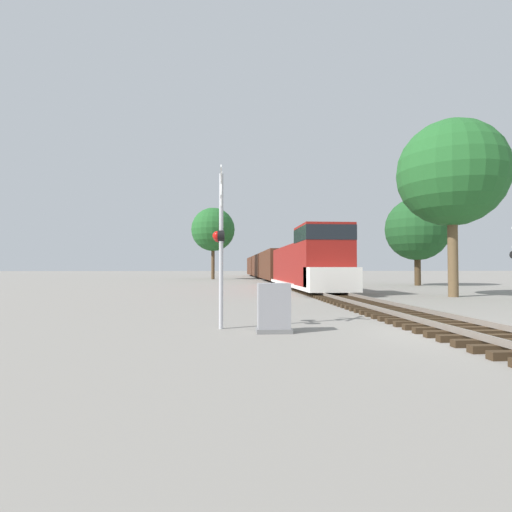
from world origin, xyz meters
TOP-DOWN VIEW (x-y plane):
  - ground_plane at (0.00, 0.00)m, footprint 400.00×400.00m
  - rail_track_bed at (0.00, -0.00)m, footprint 2.60×160.00m
  - freight_train at (0.00, 45.67)m, footprint 3.09×67.90m
  - crossing_signal_near at (-6.36, 1.49)m, footprint 0.33×1.00m
  - relay_cabinet at (-4.93, 0.71)m, footprint 0.94×0.54m
  - tree_far_right at (7.20, 12.79)m, footprint 6.31×6.31m
  - tree_mid_background at (12.27, 27.37)m, footprint 6.06×6.06m
  - tree_deep_background at (-8.14, 50.20)m, footprint 6.51×6.51m

SIDE VIEW (x-z plane):
  - ground_plane at x=0.00m, z-range 0.00..0.00m
  - rail_track_bed at x=0.00m, z-range -0.02..0.29m
  - relay_cabinet at x=-4.93m, z-range -0.01..1.30m
  - freight_train at x=0.00m, z-range -0.23..4.21m
  - crossing_signal_near at x=-6.36m, z-range 0.24..4.80m
  - tree_mid_background at x=12.27m, z-range 1.20..9.70m
  - tree_far_right at x=7.20m, z-range 2.07..12.59m
  - tree_deep_background at x=-8.14m, z-range 2.08..12.81m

